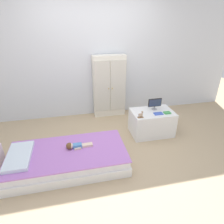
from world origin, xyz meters
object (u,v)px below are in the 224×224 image
at_px(doll, 74,146).
at_px(tv_monitor, 155,103).
at_px(book_blue, 158,114).
at_px(book_green, 167,113).
at_px(tv_stand, 152,122).
at_px(wardrobe, 109,87).
at_px(bed, 68,158).
at_px(rocking_horse_toy, 141,115).

xyz_separation_m(doll, tv_monitor, (1.52, 0.61, 0.28)).
relative_size(tv_monitor, book_blue, 1.59).
bearing_deg(tv_monitor, book_green, -51.25).
height_order(tv_stand, tv_monitor, tv_monitor).
xyz_separation_m(doll, wardrobe, (0.84, 1.49, 0.37)).
relative_size(tv_stand, book_green, 6.43).
bearing_deg(doll, book_green, 13.79).
xyz_separation_m(bed, tv_monitor, (1.63, 0.68, 0.45)).
bearing_deg(wardrobe, doll, -119.40).
bearing_deg(book_blue, book_green, 0.00).
bearing_deg(rocking_horse_toy, wardrobe, 105.92).
xyz_separation_m(wardrobe, rocking_horse_toy, (0.32, -1.13, -0.15)).
height_order(wardrobe, rocking_horse_toy, wardrobe).
bearing_deg(book_green, bed, -165.16).
relative_size(tv_monitor, book_green, 2.13).
bearing_deg(doll, book_blue, 15.28).
relative_size(wardrobe, rocking_horse_toy, 10.94).
height_order(tv_stand, book_blue, book_blue).
distance_m(bed, book_blue, 1.72).
xyz_separation_m(doll, rocking_horse_toy, (1.16, 0.35, 0.22)).
bearing_deg(doll, bed, -150.05).
height_order(rocking_horse_toy, book_green, rocking_horse_toy).
relative_size(bed, tv_monitor, 6.75).
distance_m(wardrobe, tv_monitor, 1.11).
bearing_deg(wardrobe, tv_stand, -57.24).
xyz_separation_m(doll, book_green, (1.68, 0.41, 0.17)).
relative_size(doll, book_green, 3.28).
xyz_separation_m(doll, book_blue, (1.51, 0.41, 0.17)).
height_order(bed, tv_monitor, tv_monitor).
bearing_deg(bed, book_green, 14.84).
distance_m(wardrobe, rocking_horse_toy, 1.19).
bearing_deg(tv_monitor, wardrobe, 128.11).
bearing_deg(doll, tv_stand, 19.94).
height_order(bed, tv_stand, tv_stand).
xyz_separation_m(wardrobe, tv_stand, (0.62, -0.96, -0.44)).
bearing_deg(bed, wardrobe, 58.63).
relative_size(book_blue, book_green, 1.33).
height_order(wardrobe, tv_stand, wardrobe).
bearing_deg(doll, wardrobe, 60.60).
bearing_deg(tv_stand, tv_monitor, 52.43).
relative_size(wardrobe, book_green, 11.17).
bearing_deg(tv_stand, book_blue, -63.33).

